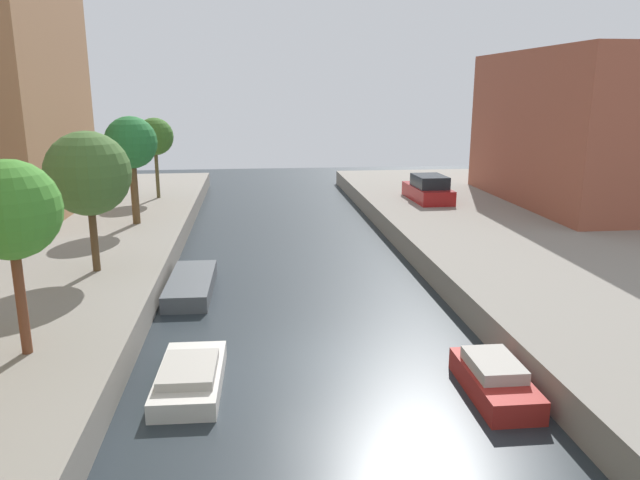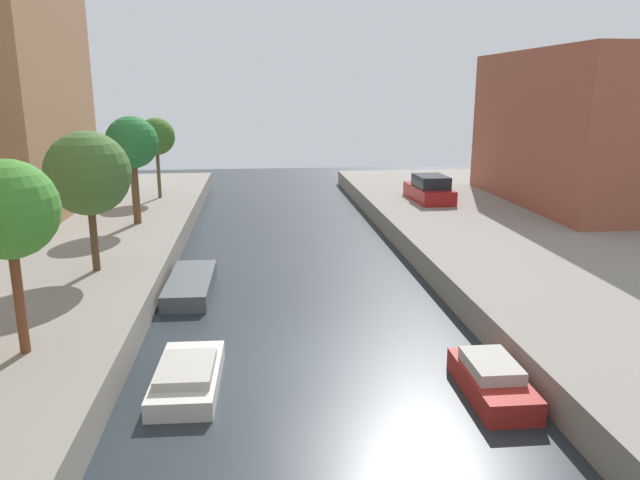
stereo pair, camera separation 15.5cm
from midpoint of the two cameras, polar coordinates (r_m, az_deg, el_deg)
name	(u,v)px [view 2 (the right image)]	position (r m, az deg, el deg)	size (l,w,h in m)	color
ground_plane	(316,360)	(16.96, -0.13, -11.35)	(84.00, 84.00, 0.00)	#232B30
low_block_right	(605,128)	(37.78, 25.52, 9.56)	(10.00, 14.29, 8.38)	brown
street_tree_2	(8,210)	(15.70, -27.29, 2.51)	(2.35, 2.35, 4.76)	brown
street_tree_3	(88,174)	(22.25, -20.99, 5.90)	(2.91, 2.91, 4.95)	#4F3A23
street_tree_4	(132,144)	(29.83, -17.30, 8.73)	(2.44, 2.44, 5.11)	brown
street_tree_5	(156,137)	(36.90, -15.17, 9.44)	(2.18, 2.18, 4.71)	brown
parked_car	(429,190)	(35.56, 10.47, 4.70)	(1.99, 4.46, 1.51)	maroon
moored_boat_left_2	(188,376)	(15.77, -12.18, -12.54)	(1.67, 3.50, 0.71)	beige
moored_boat_left_3	(191,285)	(22.70, -11.99, -4.17)	(1.64, 4.55, 0.59)	#4C5156
moored_boat_right_2	(492,380)	(15.68, 16.28, -12.67)	(1.36, 3.12, 0.89)	maroon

